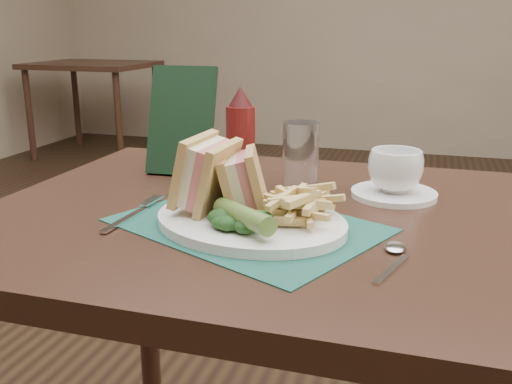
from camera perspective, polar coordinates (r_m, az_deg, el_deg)
wall_back at (r=4.98m, az=13.52°, el=3.92°), size 6.00×0.00×6.00m
table_bg_left at (r=4.84m, az=-15.75°, el=7.93°), size 0.90×0.75×0.75m
placemat at (r=0.87m, az=-0.92°, el=-3.30°), size 0.46×0.40×0.00m
plate at (r=0.85m, az=-0.58°, el=-2.96°), size 0.36×0.32×0.01m
sandwich_half_a at (r=0.88m, az=-6.26°, el=2.04°), size 0.09×0.12×0.12m
sandwich_half_b at (r=0.87m, az=-2.73°, el=1.17°), size 0.10×0.11×0.10m
kale_garnish at (r=0.80m, az=-1.33°, el=-2.82°), size 0.11×0.08×0.03m
pickle_spear at (r=0.79m, az=-1.24°, el=-2.42°), size 0.11×0.10×0.03m
fries_pile at (r=0.84m, az=4.38°, el=-1.02°), size 0.18×0.20×0.05m
fork at (r=0.93m, az=-12.09°, el=-1.88°), size 0.04×0.17×0.01m
spoon at (r=0.75m, az=13.55°, el=-6.53°), size 0.08×0.15×0.01m
saucer at (r=1.04m, az=13.61°, el=-0.18°), size 0.20×0.20×0.01m
coffee_cup at (r=1.02m, az=13.76°, el=2.08°), size 0.13×0.13×0.07m
drinking_glass at (r=1.01m, az=4.47°, el=3.32°), size 0.08×0.08×0.13m
ketchup_bottle at (r=1.05m, az=-1.54°, el=5.49°), size 0.06×0.06×0.19m
check_presenter at (r=1.16m, az=-7.46°, el=7.08°), size 0.14×0.09×0.21m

